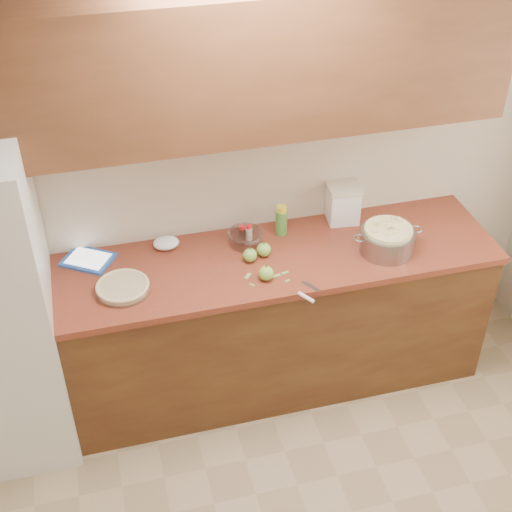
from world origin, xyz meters
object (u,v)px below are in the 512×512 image
object	(u,v)px
flour_canister	(343,202)
tablet	(88,260)
colander	(387,240)
pie	(123,287)

from	to	relation	value
flour_canister	tablet	bearing A→B (deg)	-178.65
colander	flour_canister	distance (m)	0.38
pie	colander	size ratio (longest dim) A/B	0.71
tablet	pie	bearing A→B (deg)	-29.65
colander	tablet	bearing A→B (deg)	168.71
flour_canister	tablet	distance (m)	1.46
flour_canister	tablet	world-z (taller)	flour_canister
colander	flour_canister	xyz separation A→B (m)	(-0.13, 0.35, 0.04)
colander	flour_canister	world-z (taller)	flour_canister
pie	flour_canister	xyz separation A→B (m)	(1.30, 0.33, 0.09)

